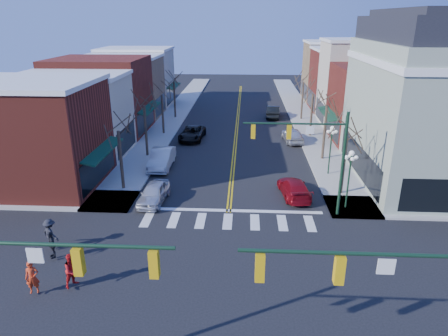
# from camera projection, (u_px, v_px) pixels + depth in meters

# --- Properties ---
(ground) EXTENTS (160.00, 160.00, 0.00)m
(ground) POSITION_uv_depth(u_px,v_px,m) (222.00, 279.00, 20.62)
(ground) COLOR black
(ground) RESTS_ON ground
(sidewalk_left) EXTENTS (3.50, 70.00, 0.15)m
(sidewalk_left) POSITION_uv_depth(u_px,v_px,m) (146.00, 152.00, 39.73)
(sidewalk_left) COLOR #9E9B93
(sidewalk_left) RESTS_ON ground
(sidewalk_right) EXTENTS (3.50, 70.00, 0.15)m
(sidewalk_right) POSITION_uv_depth(u_px,v_px,m) (324.00, 156.00, 38.83)
(sidewalk_right) COLOR #9E9B93
(sidewalk_right) RESTS_ON ground
(bldg_left_brick_a) EXTENTS (10.00, 8.50, 8.00)m
(bldg_left_brick_a) POSITION_uv_depth(u_px,v_px,m) (32.00, 136.00, 30.99)
(bldg_left_brick_a) COLOR maroon
(bldg_left_brick_a) RESTS_ON ground
(bldg_left_stucco_a) EXTENTS (10.00, 7.00, 7.50)m
(bldg_left_stucco_a) POSITION_uv_depth(u_px,v_px,m) (73.00, 117.00, 38.32)
(bldg_left_stucco_a) COLOR #BDB29C
(bldg_left_stucco_a) RESTS_ON ground
(bldg_left_brick_b) EXTENTS (10.00, 9.00, 8.50)m
(bldg_left_brick_b) POSITION_uv_depth(u_px,v_px,m) (101.00, 96.00, 45.62)
(bldg_left_brick_b) COLOR maroon
(bldg_left_brick_b) RESTS_ON ground
(bldg_left_tan) EXTENTS (10.00, 7.50, 7.80)m
(bldg_left_tan) POSITION_uv_depth(u_px,v_px,m) (123.00, 88.00, 53.45)
(bldg_left_tan) COLOR #A28259
(bldg_left_tan) RESTS_ON ground
(bldg_left_stucco_b) EXTENTS (10.00, 8.00, 8.20)m
(bldg_left_stucco_b) POSITION_uv_depth(u_px,v_px,m) (137.00, 78.00, 60.62)
(bldg_left_stucco_b) COLOR #BDB29C
(bldg_left_stucco_b) RESTS_ON ground
(bldg_right_brick_a) EXTENTS (10.00, 8.50, 8.00)m
(bldg_right_brick_a) POSITION_uv_depth(u_px,v_px,m) (381.00, 104.00, 42.47)
(bldg_right_brick_a) COLOR maroon
(bldg_right_brick_a) RESTS_ON ground
(bldg_right_stucco) EXTENTS (10.00, 7.00, 10.00)m
(bldg_right_stucco) POSITION_uv_depth(u_px,v_px,m) (363.00, 84.00, 49.36)
(bldg_right_stucco) COLOR #BDB29C
(bldg_right_stucco) RESTS_ON ground
(bldg_right_brick_b) EXTENTS (10.00, 8.00, 8.50)m
(bldg_right_brick_b) POSITION_uv_depth(u_px,v_px,m) (348.00, 81.00, 56.64)
(bldg_right_brick_b) COLOR maroon
(bldg_right_brick_b) RESTS_ON ground
(bldg_right_tan) EXTENTS (10.00, 8.00, 9.00)m
(bldg_right_tan) POSITION_uv_depth(u_px,v_px,m) (336.00, 72.00, 64.03)
(bldg_right_tan) COLOR #A28259
(bldg_right_tan) RESTS_ON ground
(victorian_corner) EXTENTS (12.25, 14.25, 13.30)m
(victorian_corner) POSITION_uv_depth(u_px,v_px,m) (445.00, 100.00, 30.97)
(victorian_corner) COLOR gray
(victorian_corner) RESTS_ON ground
(traffic_mast_near_left) EXTENTS (6.60, 0.28, 7.20)m
(traffic_mast_near_left) POSITION_uv_depth(u_px,v_px,m) (29.00, 291.00, 12.33)
(traffic_mast_near_left) COLOR #14331E
(traffic_mast_near_left) RESTS_ON ground
(traffic_mast_near_right) EXTENTS (6.60, 0.28, 7.20)m
(traffic_mast_near_right) POSITION_uv_depth(u_px,v_px,m) (394.00, 304.00, 11.76)
(traffic_mast_near_right) COLOR #14331E
(traffic_mast_near_right) RESTS_ON ground
(traffic_mast_far_right) EXTENTS (6.60, 0.28, 7.20)m
(traffic_mast_far_right) POSITION_uv_depth(u_px,v_px,m) (315.00, 150.00, 25.59)
(traffic_mast_far_right) COLOR #14331E
(traffic_mast_far_right) RESTS_ON ground
(lamppost_corner) EXTENTS (0.36, 0.36, 4.33)m
(lamppost_corner) POSITION_uv_depth(u_px,v_px,m) (350.00, 170.00, 27.09)
(lamppost_corner) COLOR #14331E
(lamppost_corner) RESTS_ON ground
(lamppost_midblock) EXTENTS (0.36, 0.36, 4.33)m
(lamppost_midblock) POSITION_uv_depth(u_px,v_px,m) (331.00, 142.00, 33.17)
(lamppost_midblock) COLOR #14331E
(lamppost_midblock) RESTS_ON ground
(tree_left_a) EXTENTS (0.24, 0.24, 4.76)m
(tree_left_a) POSITION_uv_depth(u_px,v_px,m) (121.00, 161.00, 30.49)
(tree_left_a) COLOR #382B21
(tree_left_a) RESTS_ON ground
(tree_left_b) EXTENTS (0.24, 0.24, 5.04)m
(tree_left_b) POSITION_uv_depth(u_px,v_px,m) (146.00, 131.00, 37.92)
(tree_left_b) COLOR #382B21
(tree_left_b) RESTS_ON ground
(tree_left_c) EXTENTS (0.24, 0.24, 4.55)m
(tree_left_c) POSITION_uv_depth(u_px,v_px,m) (163.00, 115.00, 45.48)
(tree_left_c) COLOR #382B21
(tree_left_c) RESTS_ON ground
(tree_left_d) EXTENTS (0.24, 0.24, 4.90)m
(tree_left_d) POSITION_uv_depth(u_px,v_px,m) (175.00, 100.00, 52.90)
(tree_left_d) COLOR #382B21
(tree_left_d) RESTS_ON ground
(tree_right_a) EXTENTS (0.24, 0.24, 4.62)m
(tree_right_a) POSITION_uv_depth(u_px,v_px,m) (343.00, 166.00, 29.65)
(tree_right_a) COLOR #382B21
(tree_right_a) RESTS_ON ground
(tree_right_b) EXTENTS (0.24, 0.24, 5.18)m
(tree_right_b) POSITION_uv_depth(u_px,v_px,m) (324.00, 133.00, 37.03)
(tree_right_b) COLOR #382B21
(tree_right_b) RESTS_ON ground
(tree_right_c) EXTENTS (0.24, 0.24, 4.83)m
(tree_right_c) POSITION_uv_depth(u_px,v_px,m) (311.00, 116.00, 44.57)
(tree_right_c) COLOR #382B21
(tree_right_c) RESTS_ON ground
(tree_right_d) EXTENTS (0.24, 0.24, 4.97)m
(tree_right_d) POSITION_uv_depth(u_px,v_px,m) (302.00, 101.00, 52.02)
(tree_right_d) COLOR #382B21
(tree_right_d) RESTS_ON ground
(car_left_near) EXTENTS (2.00, 4.26, 1.41)m
(car_left_near) POSITION_uv_depth(u_px,v_px,m) (154.00, 193.00, 28.97)
(car_left_near) COLOR silver
(car_left_near) RESTS_ON ground
(car_left_mid) EXTENTS (1.78, 5.07, 1.67)m
(car_left_mid) POSITION_uv_depth(u_px,v_px,m) (162.00, 158.00, 35.75)
(car_left_mid) COLOR silver
(car_left_mid) RESTS_ON ground
(car_left_far) EXTENTS (2.72, 5.29, 1.43)m
(car_left_far) POSITION_uv_depth(u_px,v_px,m) (192.00, 133.00, 44.00)
(car_left_far) COLOR black
(car_left_far) RESTS_ON ground
(car_right_near) EXTENTS (2.46, 4.81, 1.34)m
(car_right_near) POSITION_uv_depth(u_px,v_px,m) (294.00, 188.00, 29.93)
(car_right_near) COLOR maroon
(car_right_near) RESTS_ON ground
(car_right_mid) EXTENTS (2.30, 4.65, 1.52)m
(car_right_mid) POSITION_uv_depth(u_px,v_px,m) (293.00, 135.00, 43.18)
(car_right_mid) COLOR silver
(car_right_mid) RESTS_ON ground
(car_right_far) EXTENTS (2.20, 4.97, 1.59)m
(car_right_far) POSITION_uv_depth(u_px,v_px,m) (273.00, 112.00, 53.85)
(car_right_far) COLOR black
(car_right_far) RESTS_ON ground
(pedestrian_red_a) EXTENTS (0.71, 0.57, 1.70)m
(pedestrian_red_a) POSITION_uv_depth(u_px,v_px,m) (32.00, 277.00, 19.05)
(pedestrian_red_a) COLOR red
(pedestrian_red_a) RESTS_ON sidewalk_left
(pedestrian_red_b) EXTENTS (1.03, 1.09, 1.78)m
(pedestrian_red_b) POSITION_uv_depth(u_px,v_px,m) (72.00, 270.00, 19.56)
(pedestrian_red_b) COLOR red
(pedestrian_red_b) RESTS_ON sidewalk_left
(pedestrian_dark_a) EXTENTS (0.86, 0.97, 1.58)m
(pedestrian_dark_a) POSITION_uv_depth(u_px,v_px,m) (52.00, 244.00, 21.95)
(pedestrian_dark_a) COLOR black
(pedestrian_dark_a) RESTS_ON sidewalk_left
(pedestrian_dark_b) EXTENTS (1.33, 1.15, 1.79)m
(pedestrian_dark_b) POSITION_uv_depth(u_px,v_px,m) (50.00, 234.00, 22.85)
(pedestrian_dark_b) COLOR black
(pedestrian_dark_b) RESTS_ON sidewalk_left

